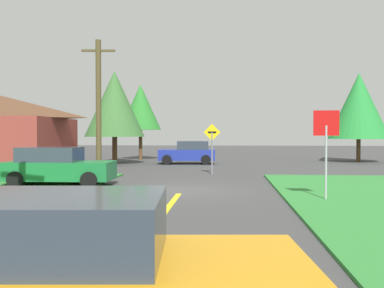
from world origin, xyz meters
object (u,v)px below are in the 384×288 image
object	(u,v)px
stop_sign	(326,137)
car_approaching_junction	(188,153)
car_behind_on_main_road	(64,278)
oak_tree_right	(359,106)
pine_tree_center	(115,104)
utility_pole_mid	(99,105)
parked_car_near_building	(57,167)
direction_sign	(212,143)
oak_tree_left	(140,107)

from	to	relation	value
stop_sign	car_approaching_junction	distance (m)	18.24
car_behind_on_main_road	oak_tree_right	size ratio (longest dim) A/B	0.70
pine_tree_center	car_approaching_junction	bearing A→B (deg)	1.96
car_approaching_junction	car_behind_on_main_road	bearing A→B (deg)	89.70
oak_tree_right	utility_pole_mid	bearing A→B (deg)	-146.78
car_behind_on_main_road	pine_tree_center	xyz separation A→B (m)	(-6.36, 27.75, 3.45)
parked_car_near_building	stop_sign	bearing A→B (deg)	-20.20
car_approaching_junction	pine_tree_center	distance (m)	6.29
parked_car_near_building	direction_sign	distance (m)	8.50
car_approaching_junction	oak_tree_right	xyz separation A→B (m)	(12.60, 3.07, 3.42)
direction_sign	pine_tree_center	distance (m)	10.90
utility_pole_mid	car_approaching_junction	bearing A→B (deg)	62.06
direction_sign	stop_sign	bearing A→B (deg)	-66.69
utility_pole_mid	stop_sign	bearing A→B (deg)	-42.49
parked_car_near_building	pine_tree_center	size ratio (longest dim) A/B	0.67
car_approaching_junction	oak_tree_left	distance (m)	7.60
parked_car_near_building	pine_tree_center	bearing A→B (deg)	92.80
car_approaching_junction	oak_tree_left	xyz separation A→B (m)	(-4.40, 5.12, 3.50)
car_behind_on_main_road	pine_tree_center	distance (m)	28.68
stop_sign	direction_sign	bearing A→B (deg)	-63.51
parked_car_near_building	direction_sign	bearing A→B (deg)	40.99
stop_sign	utility_pole_mid	size ratio (longest dim) A/B	0.41
parked_car_near_building	oak_tree_right	bearing A→B (deg)	43.56
car_approaching_junction	pine_tree_center	world-z (taller)	pine_tree_center
oak_tree_left	oak_tree_right	distance (m)	17.12
car_behind_on_main_road	oak_tree_right	bearing A→B (deg)	65.33
parked_car_near_building	pine_tree_center	xyz separation A→B (m)	(-0.89, 13.45, 3.46)
car_approaching_junction	pine_tree_center	xyz separation A→B (m)	(-5.25, -0.18, 3.46)
pine_tree_center	car_behind_on_main_road	bearing A→B (deg)	-77.09
car_behind_on_main_road	utility_pole_mid	xyz separation A→B (m)	(-5.32, 19.99, 2.92)
car_approaching_junction	pine_tree_center	bearing A→B (deg)	-0.62
car_behind_on_main_road	oak_tree_left	world-z (taller)	oak_tree_left
pine_tree_center	oak_tree_right	xyz separation A→B (m)	(17.86, 3.25, -0.04)
parked_car_near_building	utility_pole_mid	distance (m)	6.40
parked_car_near_building	car_approaching_junction	size ratio (longest dim) A/B	1.10
pine_tree_center	oak_tree_left	bearing A→B (deg)	80.81
parked_car_near_building	direction_sign	xyz separation A→B (m)	(6.29, 5.66, 0.87)
utility_pole_mid	direction_sign	xyz separation A→B (m)	(6.14, -0.03, -2.05)
stop_sign	car_approaching_junction	bearing A→B (deg)	-67.88
parked_car_near_building	car_approaching_junction	xyz separation A→B (m)	(4.37, 13.62, -0.00)
stop_sign	car_approaching_junction	xyz separation A→B (m)	(-5.91, 17.21, -1.30)
car_approaching_junction	stop_sign	bearing A→B (deg)	106.37
stop_sign	utility_pole_mid	distance (m)	13.82
car_behind_on_main_road	oak_tree_left	size ratio (longest dim) A/B	0.76
car_behind_on_main_road	oak_tree_left	bearing A→B (deg)	95.12
direction_sign	oak_tree_right	bearing A→B (deg)	45.95
direction_sign	oak_tree_left	distance (m)	14.77
car_approaching_junction	oak_tree_right	world-z (taller)	oak_tree_right
stop_sign	pine_tree_center	size ratio (longest dim) A/B	0.45
oak_tree_left	oak_tree_right	world-z (taller)	oak_tree_right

